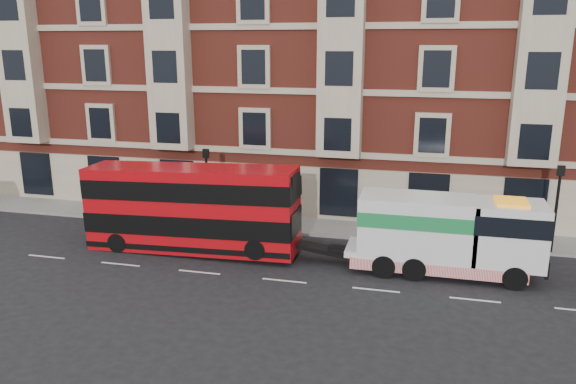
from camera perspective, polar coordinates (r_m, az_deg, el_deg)
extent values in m
plane|color=black|center=(24.95, -0.37, -9.01)|extent=(120.00, 120.00, 0.00)
cube|color=slate|center=(31.77, 2.94, -3.54)|extent=(90.00, 3.00, 0.15)
cube|color=maroon|center=(37.48, 6.13, 13.12)|extent=(45.00, 12.00, 18.00)
cylinder|color=black|center=(31.62, -8.20, 0.16)|extent=(0.14, 0.14, 4.00)
cube|color=black|center=(31.15, -8.35, 3.90)|extent=(0.35, 0.15, 0.50)
cylinder|color=black|center=(30.11, 25.54, -1.93)|extent=(0.14, 0.14, 4.00)
cube|color=black|center=(29.62, 25.99, 1.96)|extent=(0.35, 0.15, 0.50)
cube|color=#B10910|center=(28.10, -9.76, -1.65)|extent=(10.56, 2.36, 4.15)
cube|color=black|center=(28.27, -9.71, -2.84)|extent=(10.60, 2.42, 0.99)
cube|color=black|center=(27.81, -9.86, 0.50)|extent=(10.60, 2.42, 0.94)
cylinder|color=black|center=(29.32, -16.91, -4.93)|extent=(0.98, 0.30, 0.98)
cylinder|color=black|center=(31.06, -14.93, -3.67)|extent=(0.98, 0.30, 0.98)
cylinder|color=black|center=(26.41, -3.35, -5.84)|extent=(0.98, 0.30, 0.98)
cylinder|color=black|center=(28.33, -2.09, -4.36)|extent=(0.98, 0.30, 0.98)
cube|color=silver|center=(26.33, 15.27, -6.14)|extent=(8.48, 2.17, 0.28)
cube|color=silver|center=(26.18, 21.44, -3.94)|extent=(3.02, 2.36, 2.73)
cube|color=silver|center=(25.89, 12.96, -3.36)|extent=(5.09, 2.36, 2.73)
cube|color=#1A793A|center=(25.75, 13.02, -2.37)|extent=(5.14, 2.40, 0.66)
cube|color=red|center=(26.44, 14.81, -6.79)|extent=(7.54, 2.42, 0.52)
cylinder|color=black|center=(25.78, 22.02, -8.10)|extent=(1.04, 0.33, 1.04)
cylinder|color=black|center=(27.74, 21.44, -6.42)|extent=(1.04, 0.33, 1.04)
cylinder|color=black|center=(25.46, 12.69, -7.63)|extent=(1.04, 0.38, 1.04)
cylinder|color=black|center=(27.44, 12.80, -5.95)|extent=(1.04, 0.38, 1.04)
cylinder|color=black|center=(25.49, 9.70, -7.43)|extent=(1.04, 0.38, 1.04)
cylinder|color=black|center=(27.48, 10.04, -5.78)|extent=(1.04, 0.38, 1.04)
imported|color=#1A1830|center=(34.87, -17.88, -1.06)|extent=(0.59, 0.39, 1.61)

